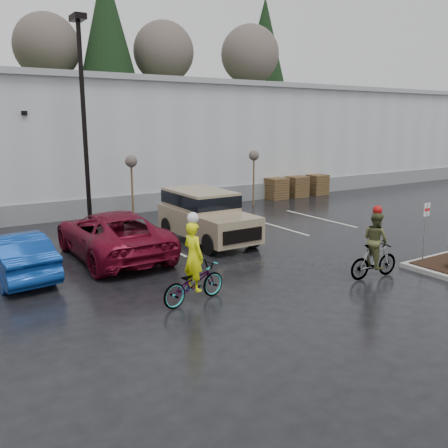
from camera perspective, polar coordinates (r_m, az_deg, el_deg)
ground at (r=14.66m, az=14.73°, el=-7.43°), size 120.00×120.00×0.00m
warehouse at (r=32.90m, az=-14.62°, el=9.82°), size 60.50×15.50×7.20m
wooded_ridge at (r=55.23m, az=-22.23°, el=9.48°), size 80.00×25.00×6.00m
lamppost at (r=22.16m, az=-16.62°, el=13.97°), size 0.50×1.00×9.22m
sapling_mid at (r=24.01m, az=-11.10°, el=7.00°), size 0.60×0.60×3.20m
sapling_east at (r=27.65m, az=3.61°, el=7.87°), size 0.60×0.60×3.20m
pallet_stack_a at (r=30.18m, az=6.27°, el=4.27°), size 1.20×1.20×1.35m
pallet_stack_b at (r=31.27m, az=8.71°, el=4.48°), size 1.20×1.20×1.35m
pallet_stack_c at (r=32.48m, az=11.10°, el=4.68°), size 1.20×1.20×1.35m
fire_lane_sign at (r=17.32m, az=23.07°, el=-0.16°), size 0.30×0.05×2.20m
car_blue at (r=16.26m, az=-23.99°, el=-3.45°), size 2.03×4.59×1.46m
car_red at (r=17.57m, az=-13.33°, el=-1.19°), size 2.85×6.13×1.70m
suv_tan at (r=19.31m, az=-2.02°, el=0.88°), size 2.20×5.10×2.06m
cyclist_hivis at (r=12.91m, az=-3.66°, el=-6.16°), size 2.16×1.10×2.50m
cyclist_olive at (r=15.56m, az=17.67°, el=-3.20°), size 1.83×0.90×2.32m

